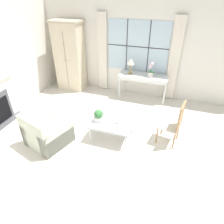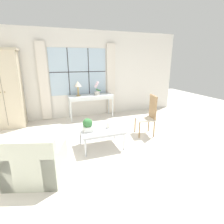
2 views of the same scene
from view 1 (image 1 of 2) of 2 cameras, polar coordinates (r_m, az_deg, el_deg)
The scene contains 11 objects.
ground_plane at distance 4.40m, azimuth -2.80°, elevation -11.42°, with size 14.00×14.00×0.00m, color silver.
wall_back_windowed at distance 6.29m, azimuth 7.32°, elevation 17.06°, with size 7.20×0.14×2.80m.
armoire at distance 6.81m, azimuth -11.93°, elevation 15.25°, with size 0.94×0.61×2.18m.
console_table at distance 6.16m, azimuth 8.96°, elevation 9.64°, with size 1.46×0.50×0.77m.
table_lamp at distance 6.05m, azimuth 5.39°, elevation 13.96°, with size 0.24×0.24×0.47m.
potted_orchid at distance 5.98m, azimuth 10.95°, elevation 11.45°, with size 0.22×0.17×0.44m.
armchair_upholstered at distance 4.68m, azimuth -18.04°, elevation -5.93°, with size 1.02×1.01×0.80m.
side_chair_wooden at distance 4.50m, azimuth 17.53°, elevation -2.76°, with size 0.51×0.51×1.03m.
coffee_table at distance 4.54m, azimuth -0.05°, elevation -3.35°, with size 0.94×0.69×0.43m.
potted_plant_small at distance 4.50m, azimuth -3.86°, elevation -0.99°, with size 0.20×0.20×0.28m.
pillar_candle at distance 4.43m, azimuth 1.77°, elevation -2.64°, with size 0.10×0.10×0.15m.
Camera 1 is at (1.22, -2.92, 3.06)m, focal length 32.00 mm.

